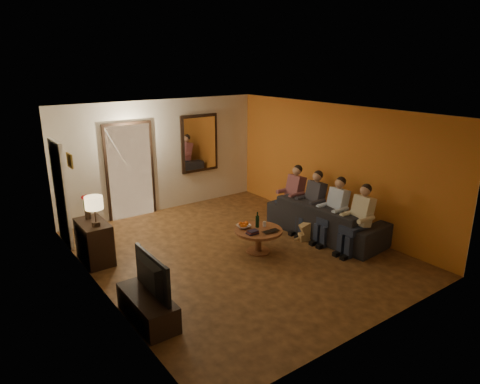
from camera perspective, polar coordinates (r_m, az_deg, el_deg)
floor at (r=8.09m, az=-0.48°, el=-8.01°), size 5.00×6.00×0.01m
ceiling at (r=7.37m, az=-0.53°, el=10.61°), size 5.00×6.00×0.01m
back_wall at (r=10.15m, az=-10.39°, el=4.71°), size 5.00×0.02×2.60m
front_wall at (r=5.60m, az=17.67°, el=-6.20°), size 5.00×0.02×2.60m
left_wall at (r=6.58m, az=-18.58°, el=-2.78°), size 0.02×6.00×2.60m
right_wall at (r=9.25m, az=12.24°, el=3.40°), size 0.02×6.00×2.60m
orange_accent at (r=9.25m, az=12.20°, el=3.39°), size 0.01×6.00×2.60m
kitchen_doorway at (r=9.88m, az=-14.44°, el=2.62°), size 1.00×0.06×2.10m
door_trim at (r=9.87m, az=-14.42°, el=2.61°), size 1.12×0.04×2.22m
fridge_glimpse at (r=10.01m, az=-13.06°, el=2.02°), size 0.45×0.03×1.70m
mirror_frame at (r=10.53m, az=-5.43°, el=6.48°), size 1.00×0.05×1.40m
mirror_glass at (r=10.51m, az=-5.35°, el=6.46°), size 0.86×0.02×1.26m
white_door at (r=8.80m, az=-22.79°, el=-0.18°), size 0.06×0.85×2.04m
framed_art at (r=7.65m, az=-21.77°, el=3.93°), size 0.03×0.28×0.24m
art_canvas at (r=7.65m, az=-21.66°, el=3.94°), size 0.01×0.22×0.18m
dresser at (r=8.02m, az=-18.84°, el=-6.32°), size 0.45×0.83×0.74m
table_lamp at (r=7.60m, az=-18.80°, el=-2.44°), size 0.30×0.30×0.54m
flower_vase at (r=8.02m, az=-19.72°, el=-1.90°), size 0.14×0.14×0.44m
tv_stand at (r=6.22m, az=-12.22°, el=-14.79°), size 0.45×1.14×0.38m
tv at (r=5.99m, az=-12.51°, el=-10.91°), size 0.99×0.13×0.57m
sofa at (r=8.88m, az=11.42°, el=-3.49°), size 2.55×1.18×0.72m
person_a at (r=8.18m, az=15.63°, el=-3.82°), size 0.60×0.40×1.20m
person_b at (r=8.54m, az=12.52°, el=-2.69°), size 0.60×0.40×1.20m
person_c at (r=8.92m, az=9.67°, el=-1.65°), size 0.60×0.40×1.20m
person_d at (r=9.33m, az=7.06°, el=-0.70°), size 0.60×0.40×1.20m
dog at (r=8.65m, az=9.51°, el=-4.53°), size 0.61×0.42×0.56m
coffee_table at (r=8.02m, az=2.46°, el=-6.49°), size 1.09×1.09×0.45m
bowl at (r=7.98m, az=0.48°, el=-4.60°), size 0.26×0.26×0.06m
oranges at (r=7.96m, az=0.48°, el=-4.15°), size 0.20×0.20×0.08m
wine_bottle at (r=7.98m, az=2.33°, el=-3.68°), size 0.07×0.07×0.31m
wine_glass at (r=8.05m, az=3.27°, el=-4.28°), size 0.06×0.06×0.10m
book_stack at (r=7.72m, az=1.66°, el=-5.36°), size 0.20×0.15×0.07m
laptop at (r=7.79m, az=4.34°, el=-5.38°), size 0.34×0.22×0.03m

